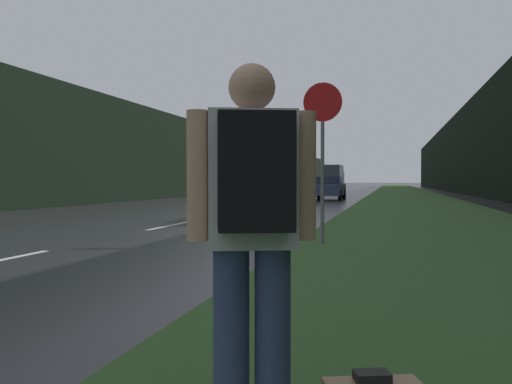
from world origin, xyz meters
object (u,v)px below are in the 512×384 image
object	(u,v)px
delivery_truck	(334,176)
stop_sign	(323,144)
hitchhiker_with_backpack	(253,224)
car_passing_far	(329,188)
car_oncoming	(291,186)
car_passing_near	(263,197)

from	to	relation	value
delivery_truck	stop_sign	bearing A→B (deg)	-84.38
hitchhiker_with_backpack	stop_sign	bearing A→B (deg)	75.64
car_passing_far	car_oncoming	world-z (taller)	car_oncoming
hitchhiker_with_backpack	car_passing_near	xyz separation A→B (m)	(-3.16, 13.58, -0.31)
hitchhiker_with_backpack	delivery_truck	xyz separation A→B (m)	(-7.16, 74.24, 0.76)
car_passing_near	car_passing_far	bearing A→B (deg)	-90.00
car_passing_far	car_oncoming	bearing A→B (deg)	-65.01
car_passing_far	delivery_truck	world-z (taller)	delivery_truck
hitchhiker_with_backpack	car_oncoming	bearing A→B (deg)	81.08
stop_sign	delivery_truck	size ratio (longest dim) A/B	0.37
car_passing_near	delivery_truck	xyz separation A→B (m)	(-4.00, 60.65, 1.07)
car_passing_near	car_oncoming	world-z (taller)	car_oncoming
hitchhiker_with_backpack	car_passing_far	distance (m)	31.98
car_passing_near	car_passing_far	size ratio (longest dim) A/B	0.94
car_passing_near	car_passing_far	xyz separation A→B (m)	(0.00, 18.24, 0.03)
car_passing_far	hitchhiker_with_backpack	bearing A→B (deg)	95.68
hitchhiker_with_backpack	car_oncoming	size ratio (longest dim) A/B	0.39
hitchhiker_with_backpack	car_passing_near	world-z (taller)	hitchhiker_with_backpack
stop_sign	car_passing_far	bearing A→B (deg)	96.02
car_oncoming	car_passing_near	bearing A→B (deg)	-81.52
car_passing_far	car_oncoming	xyz separation A→B (m)	(-4.00, 8.58, 0.05)
car_passing_far	stop_sign	bearing A→B (deg)	96.02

